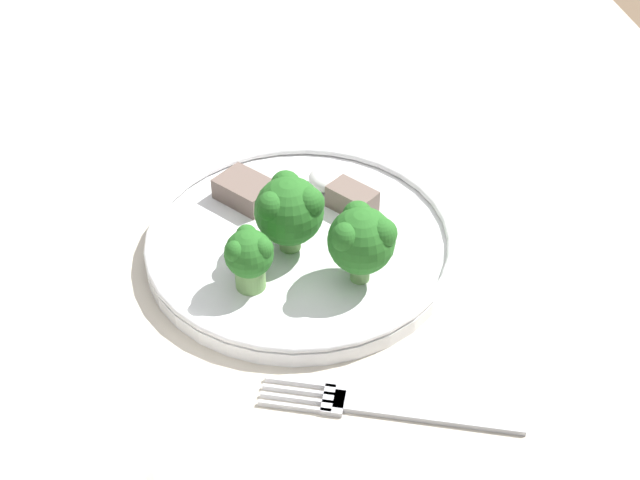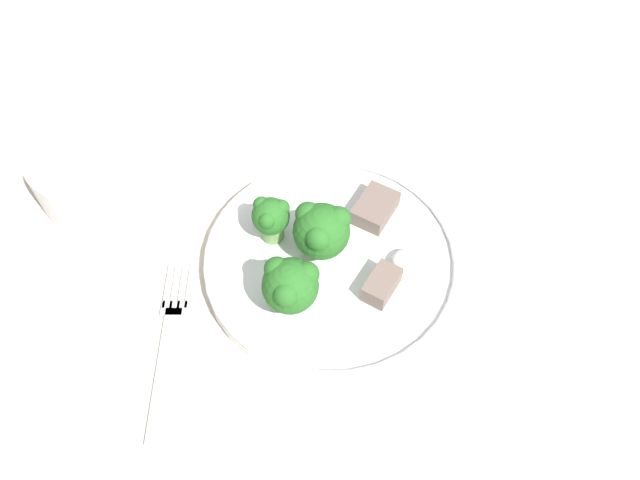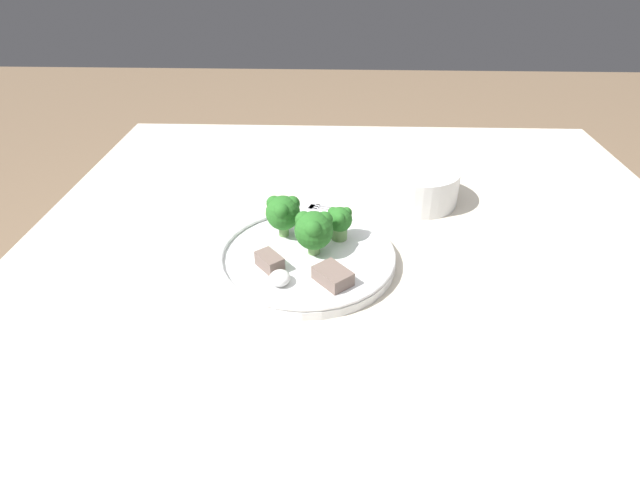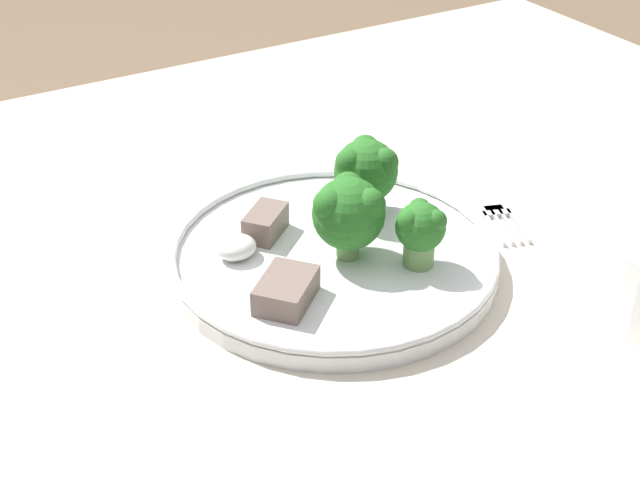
# 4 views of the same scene
# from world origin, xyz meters

# --- Properties ---
(table) EXTENTS (1.20, 1.01, 0.70)m
(table) POSITION_xyz_m (0.00, 0.00, 0.61)
(table) COLOR beige
(table) RESTS_ON ground_plane
(dinner_plate) EXTENTS (0.24, 0.24, 0.02)m
(dinner_plate) POSITION_xyz_m (-0.06, -0.08, 0.71)
(dinner_plate) COLOR white
(dinner_plate) RESTS_ON table
(fork) EXTENTS (0.07, 0.17, 0.00)m
(fork) POSITION_xyz_m (-0.22, -0.12, 0.70)
(fork) COLOR silver
(fork) RESTS_ON table
(cream_bowl) EXTENTS (0.13, 0.13, 0.06)m
(cream_bowl) POSITION_xyz_m (-0.24, 0.09, 0.73)
(cream_bowl) COLOR white
(cream_bowl) RESTS_ON table
(broccoli_floret_near_rim_left) EXTENTS (0.05, 0.05, 0.06)m
(broccoli_floret_near_rim_left) POSITION_xyz_m (-0.06, -0.07, 0.75)
(broccoli_floret_near_rim_left) COLOR #709E56
(broccoli_floret_near_rim_left) RESTS_ON dinner_plate
(broccoli_floret_center_left) EXTENTS (0.05, 0.05, 0.06)m
(broccoli_floret_center_left) POSITION_xyz_m (-0.11, -0.12, 0.75)
(broccoli_floret_center_left) COLOR #709E56
(broccoli_floret_center_left) RESTS_ON dinner_plate
(broccoli_floret_back_left) EXTENTS (0.04, 0.04, 0.05)m
(broccoli_floret_back_left) POSITION_xyz_m (-0.10, -0.04, 0.74)
(broccoli_floret_back_left) COLOR #709E56
(broccoli_floret_back_left) RESTS_ON dinner_plate
(meat_slice_front_slice) EXTENTS (0.04, 0.04, 0.02)m
(meat_slice_front_slice) POSITION_xyz_m (-0.03, -0.13, 0.72)
(meat_slice_front_slice) COLOR #756056
(meat_slice_front_slice) RESTS_ON dinner_plate
(meat_slice_middle_slice) EXTENTS (0.06, 0.05, 0.02)m
(meat_slice_middle_slice) POSITION_xyz_m (0.00, -0.05, 0.72)
(meat_slice_middle_slice) COLOR #756056
(meat_slice_middle_slice) RESTS_ON dinner_plate
(sauce_dollop) EXTENTS (0.03, 0.03, 0.02)m
(sauce_dollop) POSITION_xyz_m (0.01, -0.11, 0.72)
(sauce_dollop) COLOR white
(sauce_dollop) RESTS_ON dinner_plate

